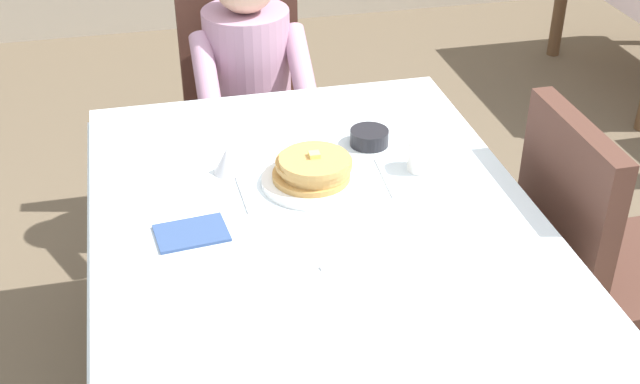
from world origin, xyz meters
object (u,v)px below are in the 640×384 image
(cup_coffee, at_px, (423,155))
(bowl_butter, at_px, (369,137))
(spoon_near_edge, at_px, (349,260))
(chair_right_side, at_px, (590,249))
(fork_left_of_plate, at_px, (244,195))
(plate_breakfast, at_px, (314,180))
(chair_diner, at_px, (245,97))
(dining_table_main, at_px, (319,251))
(breakfast_stack, at_px, (314,167))
(knife_right_of_plate, at_px, (386,177))
(syrup_pitcher, at_px, (228,160))
(diner_person, at_px, (250,80))

(cup_coffee, height_order, bowl_butter, cup_coffee)
(spoon_near_edge, bearing_deg, cup_coffee, 35.28)
(chair_right_side, relative_size, fork_left_of_plate, 5.17)
(chair_right_side, xyz_separation_m, plate_breakfast, (-0.74, 0.18, 0.22))
(chair_diner, bearing_deg, bowl_butter, 106.33)
(chair_right_side, height_order, fork_left_of_plate, chair_right_side)
(dining_table_main, relative_size, chair_right_side, 1.64)
(chair_diner, bearing_deg, spoon_near_edge, 91.89)
(breakfast_stack, relative_size, knife_right_of_plate, 1.06)
(bowl_butter, bearing_deg, dining_table_main, -123.00)
(chair_diner, distance_m, bowl_butter, 0.89)
(chair_right_side, relative_size, breakfast_stack, 4.38)
(fork_left_of_plate, bearing_deg, plate_breakfast, -85.72)
(knife_right_of_plate, bearing_deg, fork_left_of_plate, 93.08)
(fork_left_of_plate, bearing_deg, syrup_pitcher, 8.75)
(breakfast_stack, height_order, fork_left_of_plate, breakfast_stack)
(breakfast_stack, bearing_deg, bowl_butter, 40.15)
(bowl_butter, distance_m, spoon_near_edge, 0.56)
(chair_right_side, bearing_deg, chair_diner, -146.15)
(dining_table_main, height_order, chair_right_side, chair_right_side)
(syrup_pitcher, bearing_deg, chair_right_side, -16.56)
(chair_right_side, height_order, breakfast_stack, chair_right_side)
(bowl_butter, bearing_deg, cup_coffee, -58.52)
(chair_diner, xyz_separation_m, bowl_butter, (0.24, -0.82, 0.23))
(plate_breakfast, bearing_deg, breakfast_stack, 153.05)
(spoon_near_edge, bearing_deg, syrup_pitcher, 100.54)
(chair_diner, bearing_deg, chair_right_side, 123.85)
(chair_diner, distance_m, fork_left_of_plate, 1.04)
(cup_coffee, bearing_deg, fork_left_of_plate, -177.11)
(plate_breakfast, xyz_separation_m, fork_left_of_plate, (-0.19, -0.02, -0.01))
(fork_left_of_plate, height_order, spoon_near_edge, same)
(cup_coffee, distance_m, bowl_butter, 0.20)
(diner_person, height_order, cup_coffee, diner_person)
(chair_right_side, relative_size, spoon_near_edge, 6.20)
(syrup_pitcher, height_order, fork_left_of_plate, syrup_pitcher)
(dining_table_main, relative_size, spoon_near_edge, 10.16)
(chair_diner, distance_m, cup_coffee, 1.07)
(chair_right_side, height_order, knife_right_of_plate, chair_right_side)
(chair_diner, height_order, cup_coffee, chair_diner)
(chair_diner, bearing_deg, dining_table_main, 90.69)
(diner_person, relative_size, cup_coffee, 9.91)
(plate_breakfast, relative_size, fork_left_of_plate, 1.56)
(dining_table_main, relative_size, cup_coffee, 13.49)
(diner_person, bearing_deg, spoon_near_edge, 92.14)
(plate_breakfast, height_order, syrup_pitcher, syrup_pitcher)
(chair_right_side, distance_m, syrup_pitcher, 1.03)
(plate_breakfast, height_order, cup_coffee, cup_coffee)
(plate_breakfast, bearing_deg, chair_diner, 92.44)
(chair_right_side, height_order, cup_coffee, chair_right_side)
(dining_table_main, bearing_deg, cup_coffee, 29.21)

